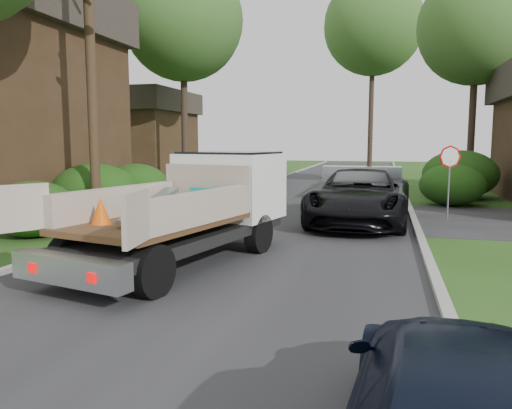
{
  "coord_description": "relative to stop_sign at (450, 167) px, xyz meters",
  "views": [
    {
      "loc": [
        3.12,
        -8.6,
        2.6
      ],
      "look_at": [
        0.35,
        2.13,
        1.2
      ],
      "focal_mm": 35.0,
      "sensor_mm": 36.0,
      "label": 1
    }
  ],
  "objects": [
    {
      "name": "ground",
      "position": [
        -5.2,
        -9.0,
        -1.78
      ],
      "size": [
        120.0,
        120.0,
        0.0
      ],
      "primitive_type": "plane",
      "color": "#234B15",
      "rests_on": "ground"
    },
    {
      "name": "road",
      "position": [
        -5.2,
        1.0,
        -1.77
      ],
      "size": [
        8.0,
        90.0,
        0.02
      ],
      "primitive_type": "cube",
      "color": "#28282B",
      "rests_on": "ground"
    },
    {
      "name": "curb_left",
      "position": [
        -9.3,
        1.0,
        -1.72
      ],
      "size": [
        0.2,
        90.0,
        0.12
      ],
      "primitive_type": "cube",
      "color": "#9E9E99",
      "rests_on": "ground"
    },
    {
      "name": "curb_right",
      "position": [
        -1.1,
        1.0,
        -1.72
      ],
      "size": [
        0.2,
        90.0,
        0.12
      ],
      "primitive_type": "cube",
      "color": "#9E9E99",
      "rests_on": "ground"
    },
    {
      "name": "stop_sign",
      "position": [
        0.0,
        0.0,
        0.0
      ],
      "size": [
        0.71,
        0.32,
        2.48
      ],
      "color": "slate",
      "rests_on": "ground"
    },
    {
      "name": "utility_pole",
      "position": [
        -10.68,
        -4.02,
        3.4
      ],
      "size": [
        2.42,
        1.25,
        10.0
      ],
      "color": "#382619",
      "rests_on": "ground"
    },
    {
      "name": "house_left_far",
      "position": [
        -18.7,
        13.0,
        1.27
      ],
      "size": [
        7.56,
        7.56,
        6.0
      ],
      "color": "#382717",
      "rests_on": "ground"
    },
    {
      "name": "hedge_left_a",
      "position": [
        -11.4,
        -6.0,
        -1.01
      ],
      "size": [
        2.34,
        2.34,
        1.53
      ],
      "primitive_type": "ellipsoid",
      "color": "#1A430F",
      "rests_on": "ground"
    },
    {
      "name": "hedge_left_b",
      "position": [
        -11.7,
        -2.5,
        -0.84
      ],
      "size": [
        2.86,
        2.86,
        1.87
      ],
      "primitive_type": "ellipsoid",
      "color": "#1A430F",
      "rests_on": "ground"
    },
    {
      "name": "hedge_left_c",
      "position": [
        -12.0,
        1.0,
        -0.93
      ],
      "size": [
        2.6,
        2.6,
        1.7
      ],
      "primitive_type": "ellipsoid",
      "color": "#1A430F",
      "rests_on": "ground"
    },
    {
      "name": "hedge_right_a",
      "position": [
        0.6,
        4.0,
        -0.93
      ],
      "size": [
        2.6,
        2.6,
        1.7
      ],
      "primitive_type": "ellipsoid",
      "color": "#1A430F",
      "rests_on": "ground"
    },
    {
      "name": "hedge_right_b",
      "position": [
        1.3,
        7.0,
        -0.67
      ],
      "size": [
        3.38,
        3.38,
        2.21
      ],
      "primitive_type": "ellipsoid",
      "color": "#1A430F",
      "rests_on": "ground"
    },
    {
      "name": "tree_left_far",
      "position": [
        -12.7,
        8.0,
        7.2
      ],
      "size": [
        6.4,
        6.4,
        12.2
      ],
      "color": "#2D2119",
      "rests_on": "ground"
    },
    {
      "name": "tree_right_far",
      "position": [
        2.3,
        11.0,
        6.7
      ],
      "size": [
        6.0,
        6.0,
        11.5
      ],
      "color": "#2D2119",
      "rests_on": "ground"
    },
    {
      "name": "tree_left_back",
      "position": [
        -19.2,
        4.0,
        7.2
      ],
      "size": [
        6.0,
        6.0,
        12.0
      ],
      "color": "#2D2119",
      "rests_on": "ground"
    },
    {
      "name": "tree_center_far",
      "position": [
        -3.2,
        21.0,
        9.2
      ],
      "size": [
        7.2,
        7.2,
        14.6
      ],
      "color": "#2D2119",
      "rests_on": "ground"
    },
    {
      "name": "flatbed_truck",
      "position": [
        -6.03,
        -7.05,
        -0.5
      ],
      "size": [
        3.93,
        6.63,
        2.36
      ],
      "rotation": [
        0.0,
        0.0,
        -0.23
      ],
      "color": "black",
      "rests_on": "ground"
    },
    {
      "name": "black_pickup",
      "position": [
        -2.8,
        -1.46,
        -0.89
      ],
      "size": [
        3.24,
        6.49,
        1.76
      ],
      "primitive_type": "imported",
      "rotation": [
        0.0,
        0.0,
        -0.05
      ],
      "color": "black",
      "rests_on": "ground"
    }
  ]
}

